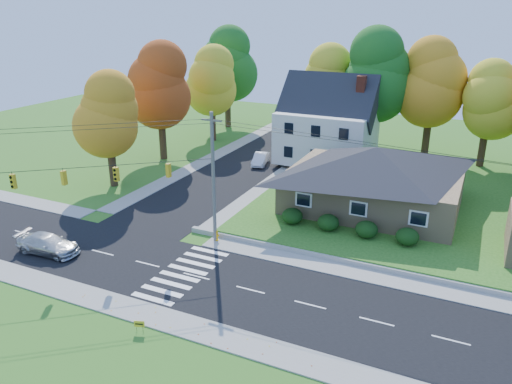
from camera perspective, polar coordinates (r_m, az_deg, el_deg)
ground at (r=33.93m, az=-6.82°, el=-9.57°), size 120.00×120.00×0.00m
road_main at (r=33.93m, az=-6.82°, el=-9.55°), size 90.00×8.00×0.02m
road_cross at (r=58.58m, az=-0.16°, el=3.69°), size 8.00×44.00×0.02m
sidewalk_north at (r=37.71m, az=-2.83°, el=-6.12°), size 90.00×2.00×0.08m
sidewalk_south at (r=30.46m, az=-11.89°, el=-13.64°), size 90.00×2.00×0.08m
lawn at (r=48.73m, az=20.07°, el=-0.82°), size 30.00×30.00×0.50m
ranch_house at (r=43.66m, az=13.34°, el=1.69°), size 14.60×10.60×5.40m
colonial_house at (r=56.43m, az=8.19°, el=7.63°), size 10.40×8.40×9.60m
hedge_row at (r=38.87m, az=10.37°, el=-3.82°), size 10.70×1.70×1.27m
traffic_infrastructure at (r=32.83m, az=-6.18°, el=-0.64°), size 38.10×10.66×10.00m
tree_lot_0 at (r=62.00m, az=8.22°, el=12.28°), size 6.72×6.72×12.51m
tree_lot_1 at (r=59.39m, az=13.66°, el=12.84°), size 7.84×7.84×14.60m
tree_lot_2 at (r=59.55m, az=19.56°, el=11.64°), size 7.28×7.28×13.56m
tree_lot_3 at (r=58.44m, az=25.19°, el=9.44°), size 6.16×6.16×11.47m
tree_west_0 at (r=50.31m, az=-16.65°, el=8.43°), size 6.16×6.16×11.47m
tree_west_1 at (r=58.38m, az=-11.01°, el=11.77°), size 7.28×7.28×13.56m
tree_west_2 at (r=66.23m, az=-5.11°, el=12.47°), size 6.72×6.72×12.51m
tree_west_3 at (r=73.98m, az=-3.34°, el=14.37°), size 7.84×7.84×14.60m
silver_sedan at (r=39.34m, az=-22.69°, el=-5.53°), size 4.94×2.30×1.40m
white_car at (r=56.65m, az=0.51°, el=3.80°), size 2.24×4.15×1.30m
fire_hydrant at (r=38.39m, az=-4.57°, el=-5.00°), size 0.53×0.41×0.92m
yard_sign at (r=29.01m, az=-13.19°, el=-14.50°), size 0.57×0.23×0.74m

